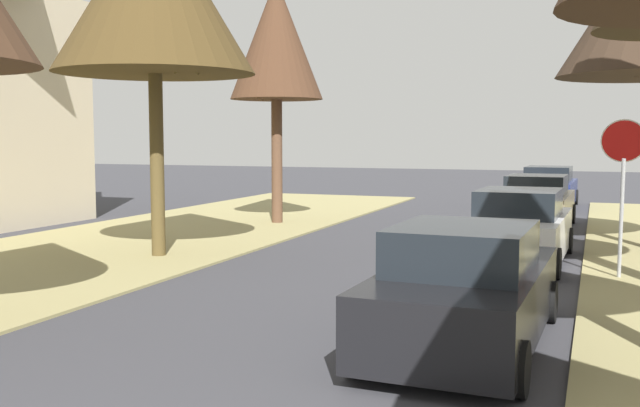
% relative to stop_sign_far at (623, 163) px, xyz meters
% --- Properties ---
extents(stop_sign_far, '(0.81, 0.50, 2.95)m').
position_rel_stop_sign_far_xyz_m(stop_sign_far, '(0.00, 0.00, 0.00)').
color(stop_sign_far, '#9EA0A5').
rests_on(stop_sign_far, grass_verge_right).
extents(street_tree_left_far, '(2.82, 2.82, 7.39)m').
position_rel_stop_sign_far_xyz_m(street_tree_left_far, '(-9.62, 5.78, 3.40)').
color(street_tree_left_far, brown).
rests_on(street_tree_left_far, grass_verge_left).
extents(parked_sedan_black, '(2.06, 4.46, 1.57)m').
position_rel_stop_sign_far_xyz_m(parked_sedan_black, '(-1.95, -5.40, -1.46)').
color(parked_sedan_black, black).
rests_on(parked_sedan_black, ground).
extents(parked_sedan_white, '(2.06, 4.46, 1.57)m').
position_rel_stop_sign_far_xyz_m(parked_sedan_white, '(-1.94, 1.26, -1.46)').
color(parked_sedan_white, white).
rests_on(parked_sedan_white, ground).
extents(parked_sedan_tan, '(2.06, 4.46, 1.57)m').
position_rel_stop_sign_far_xyz_m(parked_sedan_tan, '(-2.06, 7.49, -1.46)').
color(parked_sedan_tan, tan).
rests_on(parked_sedan_tan, ground).
extents(parked_sedan_navy, '(2.06, 4.46, 1.57)m').
position_rel_stop_sign_far_xyz_m(parked_sedan_navy, '(-2.14, 14.30, -1.46)').
color(parked_sedan_navy, navy).
rests_on(parked_sedan_navy, ground).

